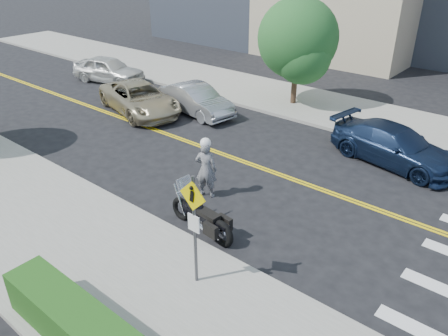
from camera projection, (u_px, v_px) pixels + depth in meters
ground_plane at (226, 155)px, 17.79m from camera, size 120.00×120.00×0.00m
sidewalk_near at (62, 240)px, 12.62m from camera, size 60.00×5.00×0.15m
sidewalk_far at (316, 106)px, 22.88m from camera, size 60.00×5.00×0.15m
pedestrian_sign at (194, 221)px, 10.19m from camera, size 0.78×0.08×3.00m
motorcyclist at (206, 168)px, 14.49m from camera, size 0.87×0.73×2.15m
motorcycle at (201, 209)px, 12.80m from camera, size 2.60×1.04×1.54m
suv at (139, 98)px, 21.90m from camera, size 5.84×3.81×1.49m
parked_car_white at (109, 69)px, 26.65m from camera, size 4.86×2.83×1.55m
parked_car_silver at (196, 100)px, 21.74m from camera, size 4.59×2.24×1.45m
parked_car_blue at (394, 146)px, 16.86m from camera, size 5.38×2.95×1.48m
tree_far_a at (298, 39)px, 21.59m from camera, size 4.01×4.01×5.48m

